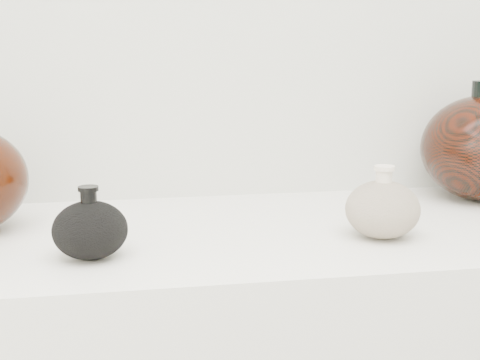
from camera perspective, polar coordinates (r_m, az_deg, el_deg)
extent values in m
cube|color=beige|center=(1.10, -0.84, -5.01)|extent=(1.20, 0.50, 0.03)
ellipsoid|color=black|center=(0.96, -12.67, -4.19)|extent=(0.12, 0.12, 0.08)
cylinder|color=black|center=(0.95, -12.79, -1.44)|extent=(0.03, 0.03, 0.02)
cylinder|color=black|center=(0.95, -12.83, -0.72)|extent=(0.03, 0.03, 0.01)
ellipsoid|color=#B8AD90|center=(1.06, 12.07, -2.47)|extent=(0.14, 0.14, 0.09)
cylinder|color=beige|center=(1.05, 12.18, 0.28)|extent=(0.03, 0.03, 0.03)
cylinder|color=beige|center=(1.05, 12.22, 1.01)|extent=(0.04, 0.04, 0.01)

